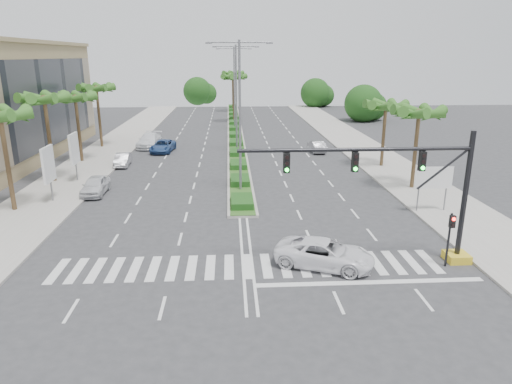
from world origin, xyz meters
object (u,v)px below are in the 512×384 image
Objects in this scene: car_parked_c at (163,146)px; car_right at (317,146)px; car_parked_b at (123,160)px; car_parked_d at (149,141)px; car_parked_a at (95,185)px; car_crossing at (325,253)px.

car_parked_c is 1.22× the size of car_right.
car_parked_d is (1.11, 9.85, 0.19)m from car_parked_b.
car_parked_a is 0.86× the size of car_parked_c.
car_parked_a is at bearing -94.82° from car_parked_c.
car_parked_b is at bearing 89.60° from car_parked_a.
car_parked_b is at bearing -108.99° from car_parked_c.
car_parked_c is at bearing -7.18° from car_right.
car_parked_a reaches higher than car_crossing.
car_parked_c is 0.95× the size of car_crossing.
car_parked_d reaches higher than car_parked_a.
car_parked_a is 0.82× the size of car_crossing.
car_parked_a is at bearing -89.13° from car_parked_d.
car_parked_d is at bearing -15.28° from car_right.
car_parked_c is 33.56m from car_crossing.
car_parked_a is 0.75× the size of car_parked_d.
car_parked_a is 9.98m from car_parked_b.
car_parked_c is 17.98m from car_right.
car_parked_a is at bearing 33.03° from car_right.
car_parked_b is 0.95× the size of car_right.
car_parked_a is 17.11m from car_parked_c.
car_crossing is at bearing 76.55° from car_right.
car_crossing is (15.90, -24.21, 0.09)m from car_parked_b.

